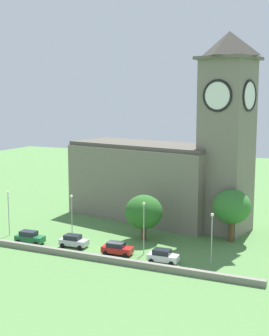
{
  "coord_description": "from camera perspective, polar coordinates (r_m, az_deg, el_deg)",
  "views": [
    {
      "loc": [
        29.72,
        -58.37,
        21.84
      ],
      "look_at": [
        0.13,
        7.36,
        11.02
      ],
      "focal_mm": 50.69,
      "sensor_mm": 36.0,
      "label": 1
    }
  ],
  "objects": [
    {
      "name": "quay_barrier",
      "position": [
        65.11,
        -4.48,
        -10.7
      ],
      "size": [
        44.47,
        0.7,
        0.82
      ],
      "primitive_type": "cube",
      "color": "gray",
      "rests_on": "ground"
    },
    {
      "name": "ground_plane",
      "position": [
        82.11,
        2.12,
        -6.89
      ],
      "size": [
        200.0,
        200.0,
        0.0
      ],
      "primitive_type": "plane",
      "color": "#517F42"
    },
    {
      "name": "church",
      "position": [
        83.45,
        3.84,
        -0.05
      ],
      "size": [
        35.11,
        17.29,
        31.95
      ],
      "color": "slate",
      "rests_on": "ground"
    },
    {
      "name": "streetlamp_central",
      "position": [
        66.1,
        1.13,
        -6.26
      ],
      "size": [
        0.44,
        0.44,
        7.49
      ],
      "color": "#9EA0A5",
      "rests_on": "ground"
    },
    {
      "name": "streetlamp_east_mid",
      "position": [
        63.35,
        9.29,
        -7.37
      ],
      "size": [
        0.44,
        0.44,
        6.86
      ],
      "color": "#9EA0A5",
      "rests_on": "ground"
    },
    {
      "name": "streetlamp_west_end",
      "position": [
        77.68,
        -14.93,
        -4.46
      ],
      "size": [
        0.44,
        0.44,
        7.13
      ],
      "color": "#9EA0A5",
      "rests_on": "ground"
    },
    {
      "name": "car_red",
      "position": [
        67.23,
        -2.12,
        -9.63
      ],
      "size": [
        4.46,
        2.43,
        1.75
      ],
      "color": "red",
      "rests_on": "ground"
    },
    {
      "name": "car_white",
      "position": [
        64.09,
        3.44,
        -10.53
      ],
      "size": [
        4.14,
        2.28,
        1.83
      ],
      "color": "silver",
      "rests_on": "ground"
    },
    {
      "name": "car_silver",
      "position": [
        70.91,
        -7.33,
        -8.69
      ],
      "size": [
        4.26,
        2.32,
        1.82
      ],
      "color": "silver",
      "rests_on": "ground"
    },
    {
      "name": "tree_riverside_east",
      "position": [
        73.14,
        11.61,
        -4.58
      ],
      "size": [
        5.75,
        5.75,
        8.1
      ],
      "color": "brown",
      "rests_on": "ground"
    },
    {
      "name": "car_green",
      "position": [
        73.6,
        -12.5,
        -8.14
      ],
      "size": [
        4.55,
        2.35,
        1.93
      ],
      "color": "#1E6B38",
      "rests_on": "ground"
    },
    {
      "name": "streetlamp_west_mid",
      "position": [
        71.97,
        -7.56,
        -5.16
      ],
      "size": [
        0.44,
        0.44,
        7.38
      ],
      "color": "#9EA0A5",
      "rests_on": "ground"
    },
    {
      "name": "tree_churchyard",
      "position": [
        72.88,
        1.13,
        -5.31
      ],
      "size": [
        5.79,
        5.79,
        7.03
      ],
      "color": "brown",
      "rests_on": "ground"
    }
  ]
}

